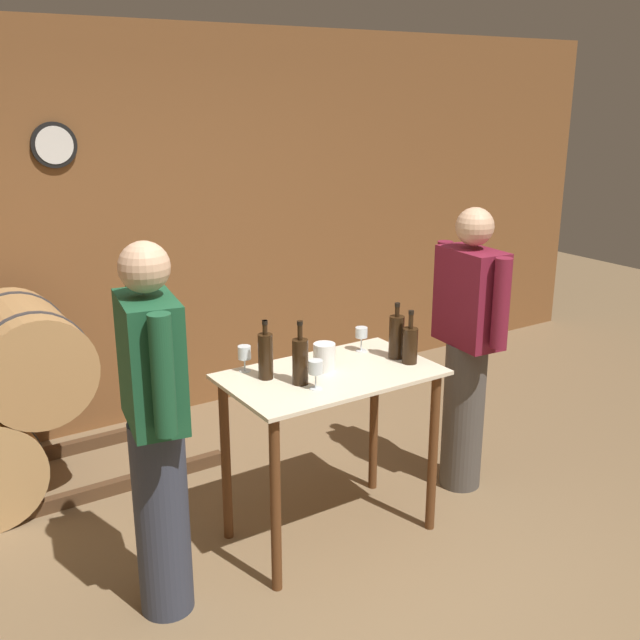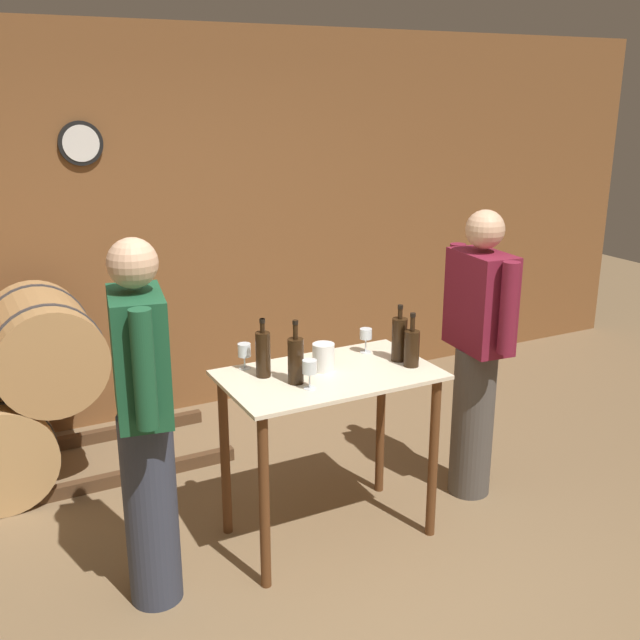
% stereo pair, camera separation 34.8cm
% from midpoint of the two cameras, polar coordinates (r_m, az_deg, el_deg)
% --- Properties ---
extents(ground_plane, '(14.00, 14.00, 0.00)m').
position_cam_midpoint_polar(ground_plane, '(3.70, 0.79, -20.73)').
color(ground_plane, brown).
extents(back_wall, '(8.40, 0.08, 2.70)m').
position_cam_midpoint_polar(back_wall, '(5.31, -14.70, 6.62)').
color(back_wall, brown).
rests_on(back_wall, ground_plane).
extents(tasting_table, '(1.07, 0.64, 0.92)m').
position_cam_midpoint_polar(tasting_table, '(3.82, -1.80, -6.76)').
color(tasting_table, beige).
rests_on(tasting_table, ground_plane).
extents(wine_bottle_far_left, '(0.07, 0.07, 0.30)m').
position_cam_midpoint_polar(wine_bottle_far_left, '(3.66, -6.90, -2.72)').
color(wine_bottle_far_left, black).
rests_on(wine_bottle_far_left, tasting_table).
extents(wine_bottle_left, '(0.08, 0.08, 0.32)m').
position_cam_midpoint_polar(wine_bottle_left, '(3.57, -4.31, -3.12)').
color(wine_bottle_left, black).
rests_on(wine_bottle_left, tasting_table).
extents(wine_bottle_center, '(0.08, 0.08, 0.30)m').
position_cam_midpoint_polar(wine_bottle_center, '(3.91, 3.33, -1.27)').
color(wine_bottle_center, black).
rests_on(wine_bottle_center, tasting_table).
extents(wine_bottle_right, '(0.08, 0.08, 0.28)m').
position_cam_midpoint_polar(wine_bottle_right, '(3.85, 4.32, -1.89)').
color(wine_bottle_right, black).
rests_on(wine_bottle_right, tasting_table).
extents(wine_glass_near_left, '(0.07, 0.07, 0.13)m').
position_cam_midpoint_polar(wine_glass_near_left, '(3.77, -8.42, -2.58)').
color(wine_glass_near_left, silver).
rests_on(wine_glass_near_left, tasting_table).
extents(wine_glass_near_center, '(0.07, 0.07, 0.14)m').
position_cam_midpoint_polar(wine_glass_near_center, '(3.51, -3.17, -3.73)').
color(wine_glass_near_center, silver).
rests_on(wine_glass_near_center, tasting_table).
extents(wine_glass_near_right, '(0.07, 0.07, 0.13)m').
position_cam_midpoint_polar(wine_glass_near_right, '(4.02, 0.71, -1.08)').
color(wine_glass_near_right, silver).
rests_on(wine_glass_near_right, tasting_table).
extents(ice_bucket, '(0.11, 0.11, 0.14)m').
position_cam_midpoint_polar(ice_bucket, '(3.76, -2.32, -2.87)').
color(ice_bucket, white).
rests_on(ice_bucket, tasting_table).
extents(person_host, '(0.29, 0.58, 1.70)m').
position_cam_midpoint_polar(person_host, '(3.31, -15.42, -7.95)').
color(person_host, '#333847').
rests_on(person_host, ground_plane).
extents(person_visitor_with_scarf, '(0.25, 0.59, 1.67)m').
position_cam_midpoint_polar(person_visitor_with_scarf, '(4.29, 8.92, -1.95)').
color(person_visitor_with_scarf, '#4C4742').
rests_on(person_visitor_with_scarf, ground_plane).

